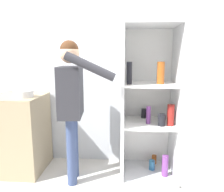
# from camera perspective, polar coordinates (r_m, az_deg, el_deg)

# --- Properties ---
(wall_back) EXTENTS (7.00, 0.06, 2.55)m
(wall_back) POSITION_cam_1_polar(r_m,az_deg,el_deg) (2.81, 3.99, 7.86)
(wall_back) COLOR silver
(wall_back) RESTS_ON ground_plane
(refrigerator) EXTENTS (0.97, 1.16, 1.75)m
(refrigerator) POSITION_cam_1_polar(r_m,az_deg,el_deg) (2.46, 12.61, -2.28)
(refrigerator) COLOR silver
(refrigerator) RESTS_ON ground_plane
(person) EXTENTS (0.63, 0.54, 1.56)m
(person) POSITION_cam_1_polar(r_m,az_deg,el_deg) (2.37, -10.51, 0.27)
(person) COLOR #384770
(person) RESTS_ON ground_plane
(counter) EXTENTS (0.60, 0.60, 0.93)m
(counter) POSITION_cam_1_polar(r_m,az_deg,el_deg) (2.94, -23.12, -8.95)
(counter) COLOR tan
(counter) RESTS_ON ground_plane
(bowl) EXTENTS (0.22, 0.22, 0.08)m
(bowl) POSITION_cam_1_polar(r_m,az_deg,el_deg) (2.70, -22.07, 0.52)
(bowl) COLOR white
(bowl) RESTS_ON counter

